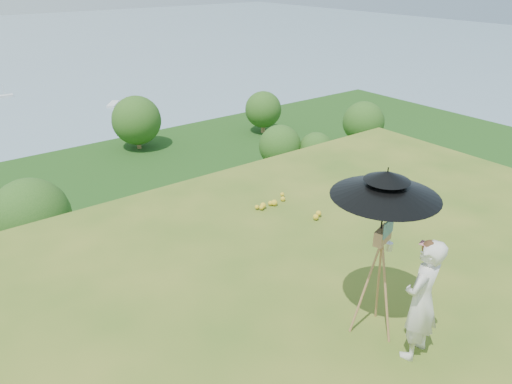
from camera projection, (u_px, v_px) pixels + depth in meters
ground at (451, 375)px, 5.91m from camera, size 14.00×14.00×0.00m
slope_trees at (6, 247)px, 37.51m from camera, size 110.00×50.00×6.00m
wildflowers at (434, 359)px, 6.07m from camera, size 10.00×10.50×0.12m
painter at (422, 300)px, 5.92m from camera, size 0.65×0.49×1.62m
field_easel at (378, 277)px, 6.30m from camera, size 0.79×0.79×1.67m
sun_umbrella at (384, 205)px, 5.90m from camera, size 1.56×1.56×0.95m
painter_cap at (431, 244)px, 5.60m from camera, size 0.23×0.26×0.10m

